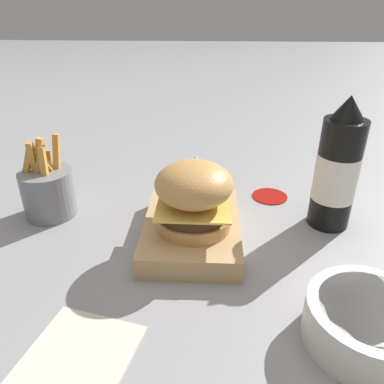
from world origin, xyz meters
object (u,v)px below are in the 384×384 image
Objects in this scene: ketchup_bottle at (337,171)px; fries_basket at (48,191)px; burger at (194,196)px; serving_board at (192,229)px; spoon at (202,176)px; side_bowl at (369,323)px.

fries_basket is (0.01, 0.50, -0.05)m from ketchup_bottle.
burger is 0.25m from ketchup_bottle.
ketchup_bottle is (0.06, -0.24, 0.08)m from serving_board.
ketchup_bottle is at bearing -90.86° from fries_basket.
burger is 0.52× the size of ketchup_bottle.
spoon is at bearing 52.92° from ketchup_bottle.
serving_board is 1.42× the size of spoon.
burger is 0.28m from fries_basket.
side_bowl is (-0.20, -0.21, 0.01)m from serving_board.
serving_board is at bearing 103.75° from ketchup_bottle.
serving_board is 0.29m from side_bowl.
side_bowl is (-0.18, -0.21, -0.06)m from burger.
burger is at bearing -11.75° from spoon.
serving_board is 1.88× the size of burger.
ketchup_bottle is at bearing 42.98° from spoon.
side_bowl is 0.92× the size of spoon.
ketchup_bottle is (0.08, -0.23, 0.01)m from burger.
side_bowl reaches higher than spoon.
serving_board is at bearing 46.75° from side_bowl.
burger is at bearing -107.41° from fries_basket.
fries_basket reaches higher than side_bowl.
spoon is (0.43, 0.20, -0.02)m from side_bowl.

